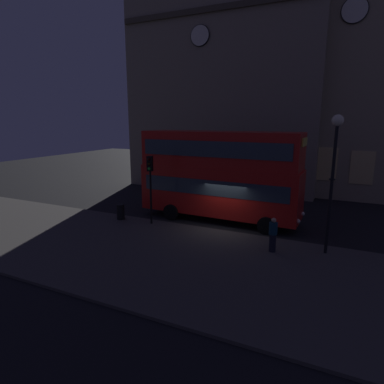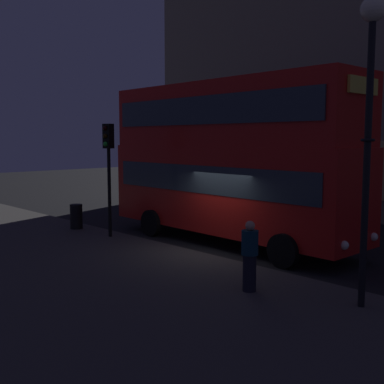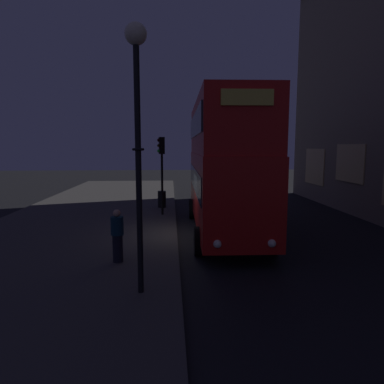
{
  "view_description": "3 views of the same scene",
  "coord_description": "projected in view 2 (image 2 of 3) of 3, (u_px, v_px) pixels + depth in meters",
  "views": [
    {
      "loc": [
        5.94,
        -16.89,
        6.09
      ],
      "look_at": [
        -2.04,
        0.05,
        1.93
      ],
      "focal_mm": 30.5,
      "sensor_mm": 36.0,
      "label": 1
    },
    {
      "loc": [
        9.97,
        -10.75,
        3.57
      ],
      "look_at": [
        -2.15,
        0.9,
        1.69
      ],
      "focal_mm": 44.63,
      "sensor_mm": 36.0,
      "label": 2
    },
    {
      "loc": [
        13.5,
        -0.87,
        3.6
      ],
      "look_at": [
        -1.32,
        0.05,
        1.64
      ],
      "focal_mm": 32.16,
      "sensor_mm": 36.0,
      "label": 3
    }
  ],
  "objects": [
    {
      "name": "ground_plane",
      "position": [
        219.0,
        253.0,
        14.94
      ],
      "size": [
        80.0,
        80.0,
        0.0
      ],
      "primitive_type": "plane",
      "color": "black"
    },
    {
      "name": "pedestrian",
      "position": [
        250.0,
        256.0,
        10.77
      ],
      "size": [
        0.38,
        0.38,
        1.62
      ],
      "rotation": [
        0.0,
        0.0,
        1.6
      ],
      "color": "black",
      "rests_on": "sidewalk_slab"
    },
    {
      "name": "street_lamp",
      "position": [
        370.0,
        87.0,
        9.37
      ],
      "size": [
        0.5,
        0.5,
        6.19
      ],
      "color": "black",
      "rests_on": "sidewalk_slab"
    },
    {
      "name": "traffic_light_near_kerb",
      "position": [
        108.0,
        156.0,
        16.57
      ],
      "size": [
        0.37,
        0.39,
        3.96
      ],
      "rotation": [
        0.0,
        0.0,
        0.22
      ],
      "color": "black",
      "rests_on": "sidewalk_slab"
    },
    {
      "name": "litter_bin",
      "position": [
        76.0,
        216.0,
        18.34
      ],
      "size": [
        0.47,
        0.47,
        0.94
      ],
      "primitive_type": "cylinder",
      "color": "black",
      "rests_on": "sidewalk_slab"
    },
    {
      "name": "double_decker_bus",
      "position": [
        228.0,
        155.0,
        16.14
      ],
      "size": [
        9.88,
        2.94,
        5.42
      ],
      "rotation": [
        0.0,
        0.0,
        -0.02
      ],
      "color": "red",
      "rests_on": "ground"
    },
    {
      "name": "sidewalk_slab",
      "position": [
        79.0,
        285.0,
        11.52
      ],
      "size": [
        44.0,
        8.64,
        0.12
      ],
      "primitive_type": "cube",
      "color": "#423F3D",
      "rests_on": "ground"
    },
    {
      "name": "building_with_clock",
      "position": [
        329.0,
        42.0,
        26.32
      ],
      "size": [
        16.69,
        9.85,
        17.76
      ],
      "color": "gray",
      "rests_on": "ground"
    }
  ]
}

